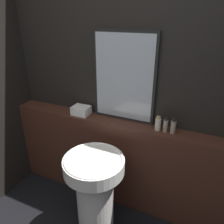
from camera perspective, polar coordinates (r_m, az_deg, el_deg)
name	(u,v)px	position (r m, az deg, el deg)	size (l,w,h in m)	color
wall_back	(123,89)	(2.13, 2.89, 5.97)	(8.00, 0.06, 2.50)	black
vanity_counter	(117,162)	(2.39, 1.29, -12.82)	(2.37, 0.20, 0.96)	#422319
pedestal_sink	(95,190)	(2.07, -4.49, -19.65)	(0.52, 0.52, 0.84)	white
mirror	(124,78)	(2.04, 3.12, 8.88)	(0.61, 0.03, 0.84)	black
towel_stack	(81,110)	(2.29, -8.06, 0.41)	(0.18, 0.14, 0.09)	white
shampoo_bottle	(158,124)	(2.00, 11.91, -3.01)	(0.05, 0.05, 0.14)	beige
conditioner_bottle	(166,125)	(1.99, 13.82, -3.36)	(0.04, 0.04, 0.14)	gray
lotion_bottle	(173,126)	(1.98, 15.70, -3.66)	(0.05, 0.05, 0.14)	gray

